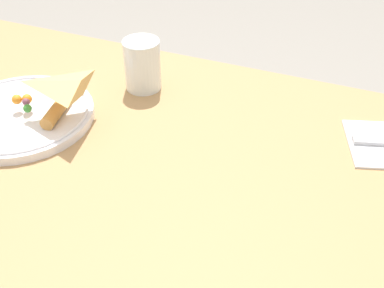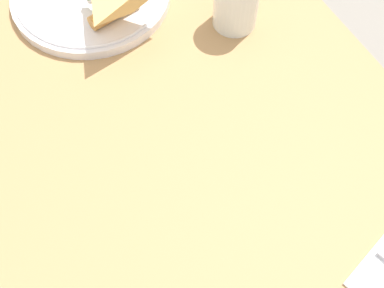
{
  "view_description": "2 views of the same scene",
  "coord_description": "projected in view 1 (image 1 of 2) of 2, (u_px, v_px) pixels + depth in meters",
  "views": [
    {
      "loc": [
        0.36,
        -0.5,
        1.26
      ],
      "look_at": [
        0.12,
        0.07,
        0.78
      ],
      "focal_mm": 45.0,
      "sensor_mm": 36.0,
      "label": 1
    },
    {
      "loc": [
        0.42,
        -0.08,
        1.34
      ],
      "look_at": [
        0.15,
        0.05,
        0.81
      ],
      "focal_mm": 45.0,
      "sensor_mm": 36.0,
      "label": 2
    }
  ],
  "objects": [
    {
      "name": "milk_glass",
      "position": [
        143.0,
        67.0,
        0.95
      ],
      "size": [
        0.07,
        0.07,
        0.1
      ],
      "color": "white",
      "rests_on": "dining_table"
    },
    {
      "name": "plate_pizza",
      "position": [
        22.0,
        114.0,
        0.88
      ],
      "size": [
        0.27,
        0.27,
        0.05
      ],
      "color": "white",
      "rests_on": "dining_table"
    },
    {
      "name": "dining_table",
      "position": [
        113.0,
        208.0,
        0.85
      ],
      "size": [
        1.26,
        0.79,
        0.75
      ],
      "color": "#A87F51",
      "rests_on": "ground_plane"
    }
  ]
}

